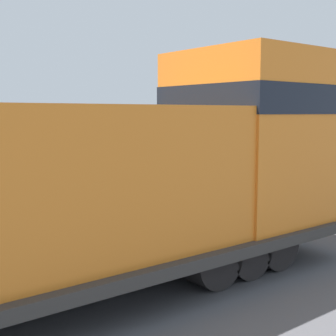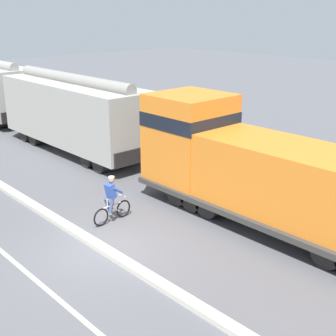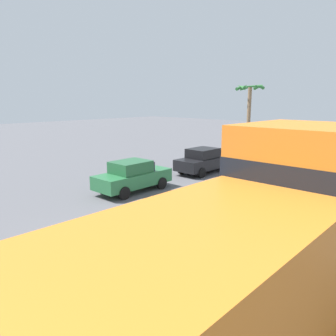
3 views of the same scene
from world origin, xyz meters
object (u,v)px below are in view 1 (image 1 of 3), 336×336
(locomotive, at_px, (104,186))
(parked_car_silver, at_px, (288,150))
(cyclist, at_px, (149,191))
(palm_tree_near, at_px, (310,88))
(parked_car_green, at_px, (127,163))
(parked_car_black, at_px, (228,155))

(locomotive, bearing_deg, parked_car_silver, 119.36)
(cyclist, height_order, palm_tree_near, palm_tree_near)
(parked_car_silver, xyz_separation_m, palm_tree_near, (-3.41, 6.68, 3.88))
(parked_car_silver, height_order, cyclist, cyclist)
(parked_car_green, distance_m, parked_car_black, 6.12)
(parked_car_green, bearing_deg, parked_car_black, 89.97)
(locomotive, relative_size, cyclist, 6.77)
(parked_car_silver, bearing_deg, palm_tree_near, 117.05)
(parked_car_black, bearing_deg, palm_tree_near, 106.55)
(locomotive, bearing_deg, cyclist, 136.26)
(locomotive, bearing_deg, parked_car_green, 145.11)
(parked_car_green, relative_size, parked_car_black, 1.00)
(locomotive, height_order, parked_car_green, locomotive)
(parked_car_green, xyz_separation_m, palm_tree_near, (-3.45, 17.75, 3.88))
(parked_car_green, xyz_separation_m, parked_car_silver, (-0.04, 11.07, 0.00))
(parked_car_green, bearing_deg, cyclist, -28.40)
(cyclist, bearing_deg, parked_car_green, 151.60)
(parked_car_black, height_order, parked_car_silver, same)
(parked_car_black, relative_size, parked_car_silver, 1.00)
(parked_car_black, distance_m, palm_tree_near, 12.75)
(parked_car_silver, height_order, palm_tree_near, palm_tree_near)
(parked_car_green, relative_size, palm_tree_near, 0.67)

